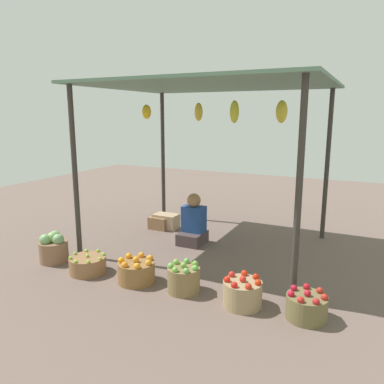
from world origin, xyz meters
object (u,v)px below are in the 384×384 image
Objects in this scene: basket_cabbages at (54,248)px; basket_oranges at (136,271)px; basket_green_apples at (184,279)px; wooden_crate_stacked_rear at (166,221)px; vendor_person at (193,224)px; basket_red_apples at (307,306)px; wooden_crate_near_vendor at (161,222)px; basket_limes at (88,264)px; basket_red_tomatoes at (242,293)px.

basket_cabbages reaches higher than basket_oranges.
basket_green_apples reaches higher than basket_oranges.
basket_cabbages reaches higher than wooden_crate_stacked_rear.
basket_cabbages is (-1.37, -1.49, -0.11)m from vendor_person.
basket_red_apples is 0.95× the size of wooden_crate_stacked_rear.
wooden_crate_near_vendor is at bearing 145.35° from basket_red_apples.
vendor_person is 1.74m from basket_limes.
basket_red_apples is at bearing -37.36° from vendor_person.
basket_cabbages is 1.98m from basket_green_apples.
basket_red_tomatoes is (1.30, -1.52, -0.16)m from vendor_person.
wooden_crate_stacked_rear is at bearing 91.32° from basket_limes.
basket_cabbages is at bearing 179.49° from basket_red_tomatoes.
basket_limes is 1.09× the size of wooden_crate_stacked_rear.
basket_red_tomatoes is at bearing 0.45° from basket_oranges.
basket_cabbages is at bearing -107.19° from wooden_crate_stacked_rear.
basket_green_apples is at bearing -53.14° from wooden_crate_near_vendor.
vendor_person is at bearing 47.50° from basket_cabbages.
basket_green_apples is 1.34m from basket_red_apples.
basket_cabbages is 2.06m from wooden_crate_stacked_rear.
basket_green_apples reaches higher than basket_limes.
basket_cabbages is 0.94× the size of basket_oranges.
basket_cabbages is 1.36m from basket_oranges.
basket_cabbages reaches higher than wooden_crate_near_vendor.
basket_red_apples is at bearing 0.64° from basket_green_apples.
basket_oranges is at bearing -69.46° from wooden_crate_stacked_rear.
basket_limes is 1.32m from basket_green_apples.
wooden_crate_near_vendor is (-2.16, 1.97, -0.04)m from basket_red_tomatoes.
basket_green_apples is (0.62, 0.03, 0.02)m from basket_oranges.
basket_red_apples reaches higher than basket_limes.
basket_limes is at bearing -178.12° from basket_red_apples.
basket_cabbages is 1.05× the size of basket_red_apples.
basket_cabbages is at bearing 178.56° from basket_oranges.
basket_red_tomatoes is 0.97× the size of wooden_crate_stacked_rear.
basket_oranges is (1.36, -0.03, -0.06)m from basket_cabbages.
basket_cabbages is 1.25× the size of wooden_crate_near_vendor.
basket_oranges is at bearing 3.69° from basket_limes.
basket_cabbages is 2.01m from wooden_crate_near_vendor.
vendor_person is 0.91m from wooden_crate_stacked_rear.
basket_green_apples is (1.98, -0.01, -0.04)m from basket_cabbages.
basket_oranges is 1.08× the size of basket_red_tomatoes.
basket_green_apples is (0.61, -1.50, -0.15)m from vendor_person.
basket_red_apples is (1.34, 0.01, -0.02)m from basket_green_apples.
wooden_crate_stacked_rear is (0.09, 0.03, 0.02)m from wooden_crate_near_vendor.
wooden_crate_stacked_rear is (-2.71, 1.96, -0.00)m from basket_red_apples.
vendor_person is 1.54m from basket_oranges.
basket_oranges is 0.62m from basket_green_apples.
basket_limes is at bearing -178.42° from basket_red_tomatoes.
basket_red_tomatoes is 1.22× the size of wooden_crate_near_vendor.
basket_limes is 1.24× the size of basket_green_apples.
basket_red_tomatoes is at bearing -0.51° from basket_cabbages.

